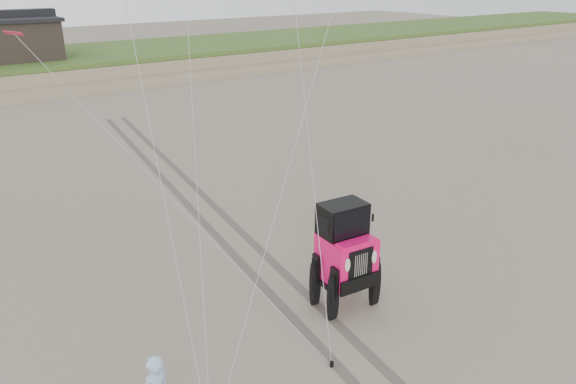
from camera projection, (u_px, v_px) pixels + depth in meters
name	position (u px, v px, depth m)	size (l,w,h in m)	color
ground	(315.00, 370.00, 11.42)	(160.00, 160.00, 0.00)	#6B6054
cabin	(9.00, 37.00, 39.22)	(6.40, 5.40, 3.35)	black
jeep	(346.00, 267.00, 13.28)	(2.41, 5.59, 2.08)	#E90B57
stake_aux	(332.00, 364.00, 11.50)	(0.08, 0.08, 0.12)	black
tire_tracks	(212.00, 217.00, 18.54)	(5.22, 29.74, 0.01)	#4C443D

